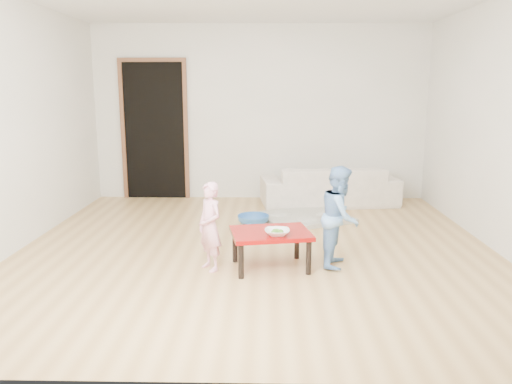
{
  "coord_description": "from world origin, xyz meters",
  "views": [
    {
      "loc": [
        0.11,
        -5.09,
        1.67
      ],
      "look_at": [
        0.0,
        -0.2,
        0.65
      ],
      "focal_mm": 35.0,
      "sensor_mm": 36.0,
      "label": 1
    }
  ],
  "objects_px": {
    "bowl": "(277,232)",
    "basin": "(253,220)",
    "red_table": "(271,250)",
    "sofa": "(329,185)",
    "child_blue": "(340,216)",
    "child_pink": "(210,226)"
  },
  "relations": [
    {
      "from": "sofa",
      "to": "bowl",
      "type": "relative_size",
      "value": 8.55
    },
    {
      "from": "red_table",
      "to": "sofa",
      "type": "bearing_deg",
      "value": 71.89
    },
    {
      "from": "sofa",
      "to": "bowl",
      "type": "bearing_deg",
      "value": 66.39
    },
    {
      "from": "child_blue",
      "to": "basin",
      "type": "xyz_separation_m",
      "value": [
        -0.86,
        1.41,
        -0.42
      ]
    },
    {
      "from": "red_table",
      "to": "bowl",
      "type": "distance_m",
      "value": 0.25
    },
    {
      "from": "child_blue",
      "to": "basin",
      "type": "height_order",
      "value": "child_blue"
    },
    {
      "from": "red_table",
      "to": "basin",
      "type": "distance_m",
      "value": 1.53
    },
    {
      "from": "sofa",
      "to": "child_pink",
      "type": "bearing_deg",
      "value": 54.75
    },
    {
      "from": "child_pink",
      "to": "basin",
      "type": "relative_size",
      "value": 2.12
    },
    {
      "from": "red_table",
      "to": "basin",
      "type": "xyz_separation_m",
      "value": [
        -0.2,
        1.51,
        -0.12
      ]
    },
    {
      "from": "bowl",
      "to": "basin",
      "type": "relative_size",
      "value": 0.58
    },
    {
      "from": "red_table",
      "to": "basin",
      "type": "height_order",
      "value": "red_table"
    },
    {
      "from": "sofa",
      "to": "child_blue",
      "type": "bearing_deg",
      "value": 77.91
    },
    {
      "from": "child_blue",
      "to": "bowl",
      "type": "bearing_deg",
      "value": 126.35
    },
    {
      "from": "red_table",
      "to": "bowl",
      "type": "xyz_separation_m",
      "value": [
        0.06,
        -0.13,
        0.21
      ]
    },
    {
      "from": "sofa",
      "to": "child_pink",
      "type": "distance_m",
      "value": 3.06
    },
    {
      "from": "basin",
      "to": "sofa",
      "type": "bearing_deg",
      "value": 46.96
    },
    {
      "from": "child_pink",
      "to": "basin",
      "type": "height_order",
      "value": "child_pink"
    },
    {
      "from": "sofa",
      "to": "child_blue",
      "type": "height_order",
      "value": "child_blue"
    },
    {
      "from": "sofa",
      "to": "red_table",
      "type": "height_order",
      "value": "sofa"
    },
    {
      "from": "bowl",
      "to": "child_blue",
      "type": "height_order",
      "value": "child_blue"
    },
    {
      "from": "bowl",
      "to": "basin",
      "type": "distance_m",
      "value": 1.69
    }
  ]
}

